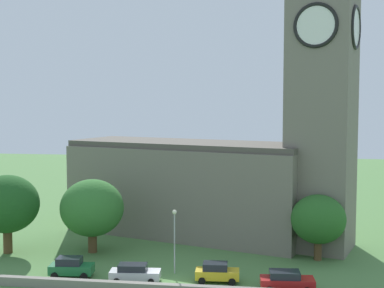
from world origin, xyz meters
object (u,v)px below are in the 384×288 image
at_px(car_red, 286,280).
at_px(tree_riverside_west, 92,208).
at_px(car_silver, 135,273).
at_px(car_yellow, 217,272).
at_px(streetlamp_west_mid, 175,230).
at_px(church, 227,160).
at_px(car_green, 71,267).
at_px(tree_riverside_east, 318,219).
at_px(tree_churchyard, 7,204).

height_order(car_red, tree_riverside_west, tree_riverside_west).
distance_m(car_silver, car_yellow, 7.61).
relative_size(car_red, streetlamp_west_mid, 0.78).
distance_m(church, car_green, 23.40).
bearing_deg(car_yellow, car_red, -11.83).
relative_size(car_yellow, tree_riverside_west, 0.51).
distance_m(car_green, streetlamp_west_mid, 10.39).
bearing_deg(tree_riverside_east, car_yellow, -138.79).
distance_m(car_red, tree_riverside_west, 23.23).
xyz_separation_m(car_silver, tree_riverside_west, (-7.07, 8.98, 4.11)).
bearing_deg(tree_churchyard, car_yellow, -14.87).
relative_size(church, streetlamp_west_mid, 5.84).
distance_m(church, tree_riverside_east, 14.06).
bearing_deg(car_yellow, tree_churchyard, 165.13).
bearing_deg(car_yellow, tree_riverside_west, 151.53).
bearing_deg(streetlamp_west_mid, tree_churchyard, 167.14).
xyz_separation_m(church, tree_riverside_west, (-14.09, -8.68, -4.61)).
relative_size(church, car_silver, 7.62).
relative_size(car_yellow, tree_churchyard, 0.48).
relative_size(streetlamp_west_mid, tree_riverside_west, 0.77).
distance_m(tree_riverside_west, tree_riverside_east, 24.39).
bearing_deg(tree_riverside_west, car_silver, -51.79).
bearing_deg(tree_riverside_west, streetlamp_west_mid, -30.44).
xyz_separation_m(car_silver, streetlamp_west_mid, (3.23, 2.92, 3.40)).
height_order(church, tree_riverside_east, church).
bearing_deg(streetlamp_west_mid, car_red, -16.72).
bearing_deg(church, car_yellow, -88.22).
relative_size(car_yellow, streetlamp_west_mid, 0.66).
xyz_separation_m(church, streetlamp_west_mid, (-3.79, -14.73, -5.31)).
height_order(car_green, car_red, car_green).
bearing_deg(church, tree_riverside_east, -38.03).
distance_m(tree_riverside_east, tree_churchyard, 33.59).
bearing_deg(car_silver, car_green, 175.81).
height_order(car_yellow, streetlamp_west_mid, streetlamp_west_mid).
xyz_separation_m(tree_riverside_west, tree_churchyard, (-9.13, -1.62, 0.47)).
relative_size(car_silver, streetlamp_west_mid, 0.77).
relative_size(car_silver, tree_riverside_east, 0.69).
height_order(car_yellow, tree_riverside_west, tree_riverside_west).
relative_size(church, tree_riverside_east, 5.27).
bearing_deg(tree_churchyard, car_red, -14.24).
height_order(church, tree_riverside_west, church).
relative_size(car_yellow, tree_riverside_east, 0.59).
bearing_deg(car_red, streetlamp_west_mid, 163.28).
distance_m(church, tree_churchyard, 25.73).
relative_size(car_silver, car_red, 0.98).
relative_size(tree_riverside_east, tree_churchyard, 0.80).
bearing_deg(tree_riverside_west, tree_riverside_east, 1.49).
bearing_deg(church, tree_riverside_west, -148.37).
xyz_separation_m(car_green, tree_churchyard, (-9.88, 6.90, 4.47)).
bearing_deg(tree_riverside_west, car_green, -84.93).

